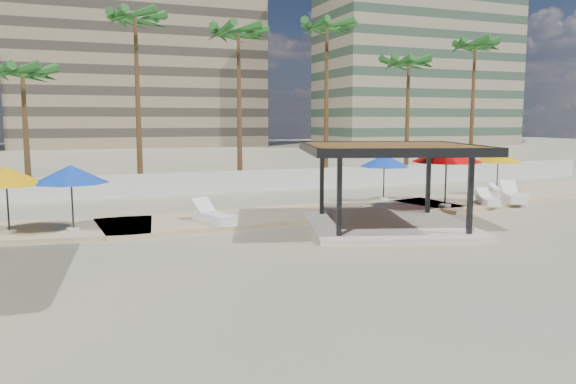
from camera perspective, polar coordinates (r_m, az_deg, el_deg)
name	(u,v)px	position (r m, az deg, el deg)	size (l,w,h in m)	color
ground	(318,257)	(17.14, 3.03, -6.57)	(200.00, 200.00, 0.00)	tan
promenade	(287,212)	(24.82, -0.06, -2.09)	(44.45, 7.97, 0.24)	#C6B284
boundary_wall	(201,183)	(32.10, -8.82, 0.93)	(56.00, 0.30, 1.20)	silver
building_mid	(138,56)	(94.34, -15.00, 13.22)	(38.00, 16.00, 30.40)	#847259
building_east	(418,41)	(98.85, 13.05, 14.74)	(32.00, 15.00, 36.40)	gray
pavilion_central	(389,178)	(21.76, 10.22, 1.40)	(7.92, 7.92, 3.21)	beige
umbrella_b	(6,176)	(21.67, -26.74, 1.46)	(3.50, 3.50, 2.35)	beige
umbrella_c	(447,154)	(26.33, 15.82, 3.72)	(3.54, 3.54, 2.81)	beige
umbrella_d	(384,161)	(28.26, 9.75, 3.14)	(3.25, 3.25, 2.25)	beige
umbrella_e	(498,157)	(32.35, 20.58, 3.37)	(3.09, 3.09, 2.30)	beige
umbrella_f	(71,174)	(21.29, -21.19, 1.68)	(3.10, 3.10, 2.36)	beige
lounger_a	(214,217)	(21.93, -7.56, -2.54)	(1.35, 2.38, 0.86)	white
lounger_b	(488,200)	(28.13, 19.61, -0.82)	(1.23, 1.94, 0.70)	white
lounger_c	(507,195)	(30.41, 21.40, -0.30)	(1.38, 2.01, 0.73)	white
lounger_d	(513,197)	(29.59, 21.87, -0.44)	(1.81, 2.46, 0.90)	white
palm_c	(22,76)	(33.40, -25.37, 10.57)	(3.00, 3.00, 7.49)	brown
palm_d	(135,25)	(34.70, -15.25, 16.02)	(3.00, 3.00, 10.78)	brown
palm_e	(238,39)	(35.32, -5.05, 15.22)	(3.00, 3.00, 10.22)	brown
palm_f	(327,34)	(37.72, 3.97, 15.72)	(3.00, 3.00, 10.92)	brown
palm_g	(409,67)	(40.06, 12.16, 12.31)	(3.00, 3.00, 8.87)	brown
palm_h	(475,51)	(44.23, 18.45, 13.44)	(3.00, 3.00, 10.36)	brown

